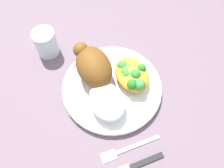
% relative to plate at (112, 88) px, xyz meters
% --- Properties ---
extents(ground_plane, '(2.00, 2.00, 0.00)m').
position_rel_plate_xyz_m(ground_plane, '(0.00, 0.00, -0.01)').
color(ground_plane, '#6E5865').
extents(plate, '(0.25, 0.25, 0.02)m').
position_rel_plate_xyz_m(plate, '(0.00, 0.00, 0.00)').
color(plate, white).
rests_on(plate, ground_plane).
extents(roasted_chicken, '(0.13, 0.08, 0.08)m').
position_rel_plate_xyz_m(roasted_chicken, '(0.05, 0.03, 0.05)').
color(roasted_chicken, brown).
rests_on(roasted_chicken, plate).
extents(rice_pile, '(0.11, 0.08, 0.04)m').
position_rel_plate_xyz_m(rice_pile, '(-0.04, 0.03, 0.03)').
color(rice_pile, white).
rests_on(rice_pile, plate).
extents(mac_cheese_with_broccoli, '(0.11, 0.08, 0.05)m').
position_rel_plate_xyz_m(mac_cheese_with_broccoli, '(-0.00, -0.05, 0.03)').
color(mac_cheese_with_broccoli, gold).
rests_on(mac_cheese_with_broccoli, plate).
extents(fork, '(0.03, 0.14, 0.01)m').
position_rel_plate_xyz_m(fork, '(-0.15, 0.03, -0.01)').
color(fork, silver).
rests_on(fork, ground_plane).
extents(knife, '(0.03, 0.19, 0.01)m').
position_rel_plate_xyz_m(knife, '(-0.19, 0.05, -0.01)').
color(knife, black).
rests_on(knife, ground_plane).
extents(water_glass, '(0.06, 0.06, 0.08)m').
position_rel_plate_xyz_m(water_glass, '(0.19, 0.11, 0.03)').
color(water_glass, silver).
rests_on(water_glass, ground_plane).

